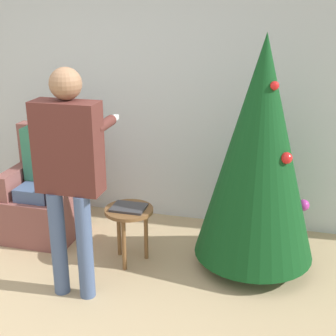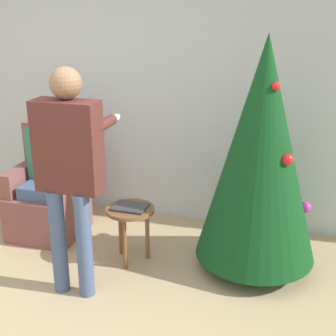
# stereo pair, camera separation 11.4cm
# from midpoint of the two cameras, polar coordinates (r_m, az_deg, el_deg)

# --- Properties ---
(wall_back) EXTENTS (8.00, 0.06, 2.70)m
(wall_back) POSITION_cam_midpoint_polar(r_m,az_deg,el_deg) (4.74, -3.31, 9.92)
(wall_back) COLOR silver
(wall_back) RESTS_ON ground_plane
(christmas_tree) EXTENTS (0.99, 0.99, 1.95)m
(christmas_tree) POSITION_cam_midpoint_polar(r_m,az_deg,el_deg) (3.77, 12.09, 1.96)
(christmas_tree) COLOR brown
(christmas_tree) RESTS_ON ground_plane
(armchair) EXTENTS (0.63, 0.62, 1.05)m
(armchair) POSITION_cam_midpoint_polar(r_m,az_deg,el_deg) (4.66, -13.53, -3.39)
(armchair) COLOR brown
(armchair) RESTS_ON ground_plane
(person_seated) EXTENTS (0.36, 0.46, 1.25)m
(person_seated) POSITION_cam_midpoint_polar(r_m,az_deg,el_deg) (4.52, -14.03, 0.17)
(person_seated) COLOR #475B84
(person_seated) RESTS_ON ground_plane
(person_standing) EXTENTS (0.49, 0.57, 1.74)m
(person_standing) POSITION_cam_midpoint_polar(r_m,az_deg,el_deg) (3.44, -11.05, 0.66)
(person_standing) COLOR #475B84
(person_standing) RESTS_ON ground_plane
(side_stool) EXTENTS (0.41, 0.41, 0.50)m
(side_stool) POSITION_cam_midpoint_polar(r_m,az_deg,el_deg) (4.02, -3.80, -5.94)
(side_stool) COLOR brown
(side_stool) RESTS_ON ground_plane
(laptop) EXTENTS (0.28, 0.22, 0.02)m
(laptop) POSITION_cam_midpoint_polar(r_m,az_deg,el_deg) (3.98, -3.83, -4.77)
(laptop) COLOR #38383D
(laptop) RESTS_ON side_stool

